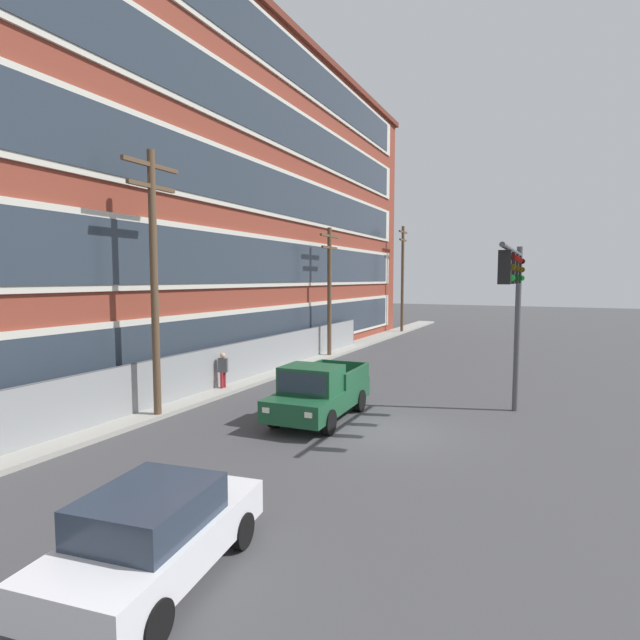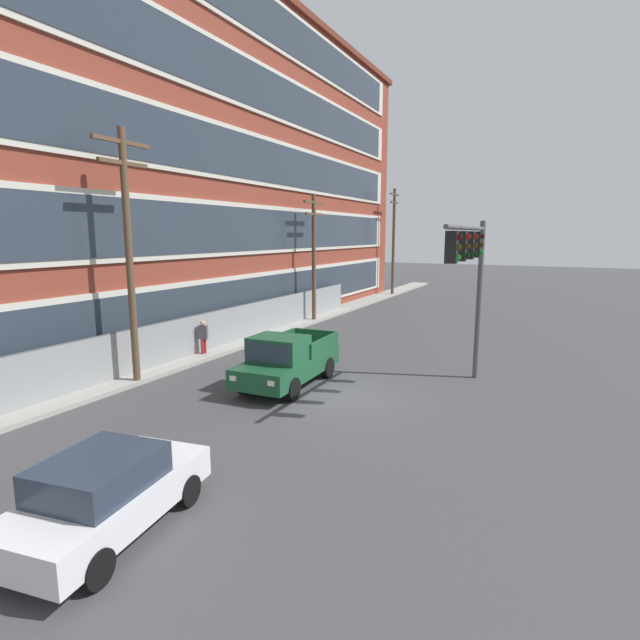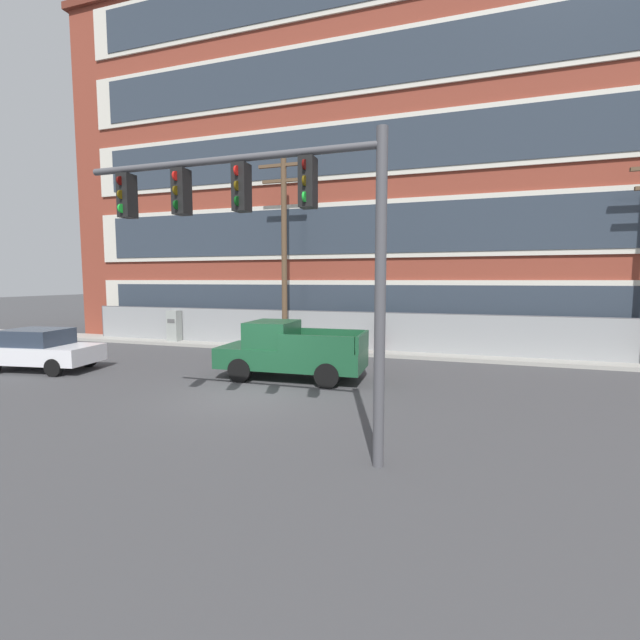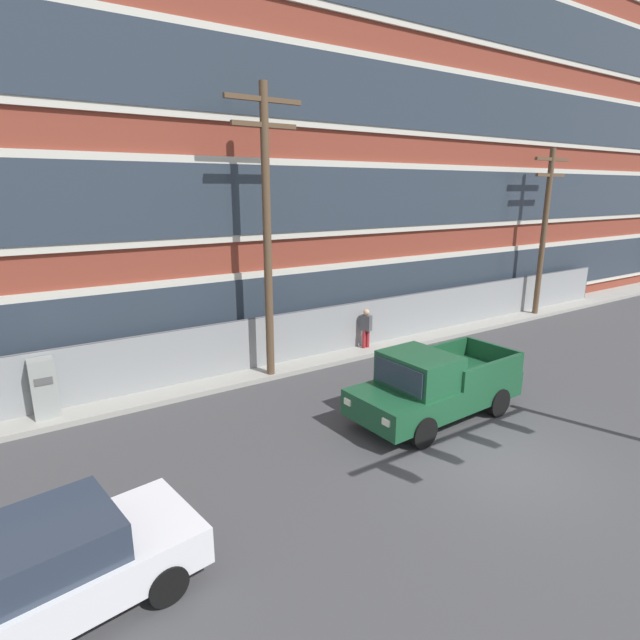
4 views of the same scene
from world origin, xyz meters
The scene contains 11 objects.
ground_plane centered at (0.00, 0.00, 0.00)m, with size 160.00×160.00×0.00m, color #424244.
sidewalk_building_side centered at (0.00, 8.39, 0.08)m, with size 80.00×1.70×0.16m, color #9E9B93.
brick_mill_building centered at (7.27, 14.16, 9.52)m, with size 46.35×10.43×19.02m.
chain_link_fence centered at (2.44, 8.58, 0.98)m, with size 32.15×0.06×1.93m.
traffic_signal_mast centered at (2.37, -3.39, 4.52)m, with size 6.31×0.43×6.01m.
pickup_truck_dark_green centered at (0.34, 2.64, 0.94)m, with size 5.14×2.30×1.97m.
sedan_white centered at (-9.09, 1.02, 0.80)m, with size 4.35×2.42×1.56m.
utility_pole_near_corner centered at (-1.94, 7.77, 5.05)m, with size 2.48×0.26×9.15m.
utility_pole_midblock centered at (12.96, 7.97, 4.42)m, with size 2.44×0.26×7.95m.
utility_pole_far_east centered at (28.37, 7.84, 5.17)m, with size 2.23×0.26×9.47m.
pedestrian_near_cabinet centered at (2.47, 8.24, 0.97)m, with size 0.37×0.46×1.69m.
Camera 2 is at (-14.96, -6.31, 5.52)m, focal length 28.00 mm.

